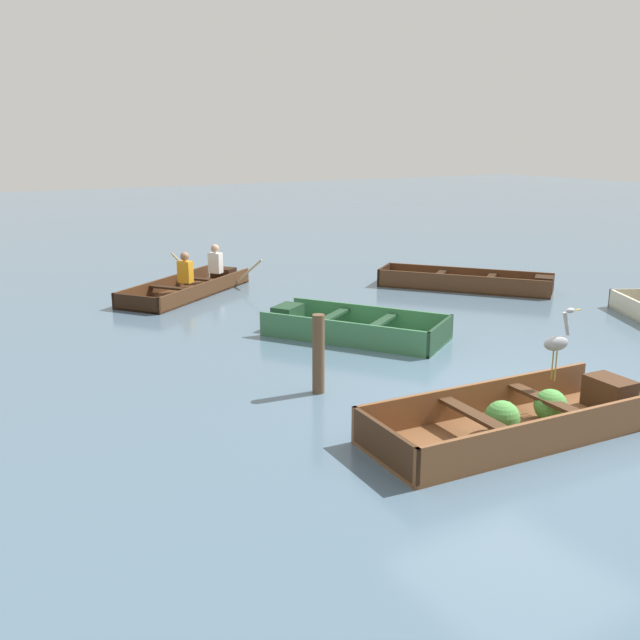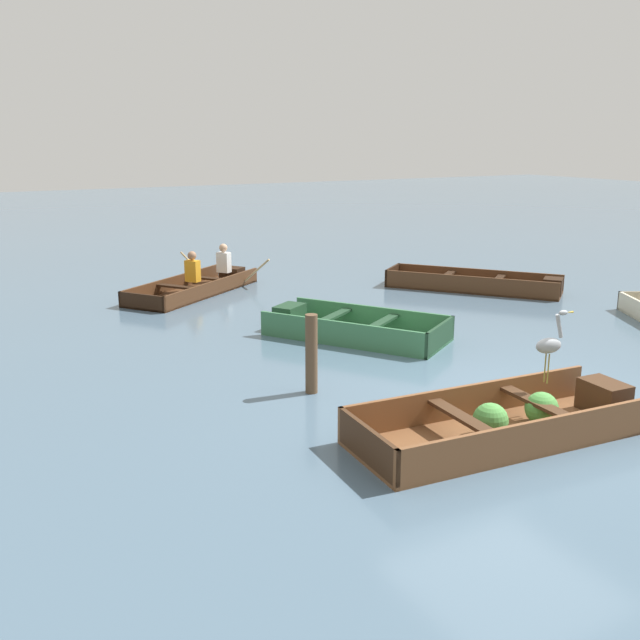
{
  "view_description": "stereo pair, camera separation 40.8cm",
  "coord_description": "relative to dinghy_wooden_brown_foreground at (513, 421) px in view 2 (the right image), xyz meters",
  "views": [
    {
      "loc": [
        -6.37,
        -5.72,
        3.14
      ],
      "look_at": [
        -0.77,
        3.56,
        0.35
      ],
      "focal_mm": 40.0,
      "sensor_mm": 36.0,
      "label": 1
    },
    {
      "loc": [
        -6.02,
        -5.93,
        3.14
      ],
      "look_at": [
        -0.77,
        3.56,
        0.35
      ],
      "focal_mm": 40.0,
      "sensor_mm": 36.0,
      "label": 2
    }
  ],
  "objects": [
    {
      "name": "ground_plane",
      "position": [
        0.7,
        0.64,
        -0.16
      ],
      "size": [
        80.0,
        80.0,
        0.0
      ],
      "primitive_type": "plane",
      "color": "slate"
    },
    {
      "name": "skiff_dark_varnish_outer_moored",
      "position": [
        4.75,
        5.96,
        -0.03
      ],
      "size": [
        2.97,
        3.42,
        0.37
      ],
      "color": "#4C2D19",
      "rests_on": "ground"
    },
    {
      "name": "heron_on_dinghy",
      "position": [
        0.68,
        0.2,
        0.73
      ],
      "size": [
        0.46,
        0.2,
        0.84
      ],
      "color": "olive",
      "rests_on": "dinghy_wooden_brown_foreground"
    },
    {
      "name": "dinghy_wooden_brown_foreground",
      "position": [
        0.0,
        0.0,
        0.0
      ],
      "size": [
        3.4,
        1.43,
        0.42
      ],
      "color": "brown",
      "rests_on": "ground"
    },
    {
      "name": "rowboat_dark_varnish_with_crew",
      "position": [
        -0.47,
        8.7,
        0.01
      ],
      "size": [
        3.32,
        3.02,
        0.88
      ],
      "color": "#4C2D19",
      "rests_on": "ground"
    },
    {
      "name": "mooring_post",
      "position": [
        -1.29,
        2.22,
        0.35
      ],
      "size": [
        0.15,
        0.15,
        1.02
      ],
      "primitive_type": "cylinder",
      "color": "brown",
      "rests_on": "ground"
    },
    {
      "name": "skiff_green_near_moored",
      "position": [
        0.47,
        4.24,
        -0.02
      ],
      "size": [
        2.56,
        3.07,
        0.4
      ],
      "color": "#387047",
      "rests_on": "ground"
    }
  ]
}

